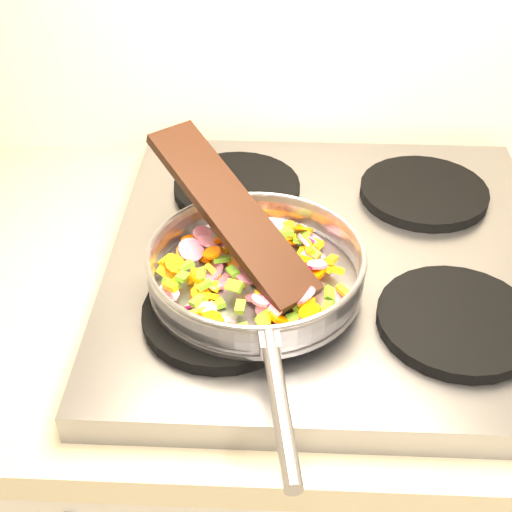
{
  "coord_description": "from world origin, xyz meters",
  "views": [
    {
      "loc": [
        -0.77,
        0.9,
        1.53
      ],
      "look_at": [
        -0.8,
        1.57,
        1.0
      ],
      "focal_mm": 50.0,
      "sensor_mm": 36.0,
      "label": 1
    }
  ],
  "objects": [
    {
      "name": "wooden_spatula",
      "position": [
        -0.83,
        1.62,
        1.03
      ],
      "size": [
        0.23,
        0.25,
        0.12
      ],
      "primitive_type": "cube",
      "rotation": [
        0.0,
        -0.37,
        2.28
      ],
      "color": "black",
      "rests_on": "saute_pan"
    },
    {
      "name": "grate_fl",
      "position": [
        -0.84,
        1.52,
        0.95
      ],
      "size": [
        0.19,
        0.19,
        0.02
      ],
      "primitive_type": "cylinder",
      "color": "black",
      "rests_on": "cooktop"
    },
    {
      "name": "grate_fr",
      "position": [
        -0.56,
        1.52,
        0.95
      ],
      "size": [
        0.19,
        0.19,
        0.02
      ],
      "primitive_type": "cylinder",
      "color": "black",
      "rests_on": "cooktop"
    },
    {
      "name": "grate_bl",
      "position": [
        -0.84,
        1.81,
        0.95
      ],
      "size": [
        0.19,
        0.19,
        0.02
      ],
      "primitive_type": "cylinder",
      "color": "black",
      "rests_on": "cooktop"
    },
    {
      "name": "vegetable_heap",
      "position": [
        -0.8,
        1.57,
        0.97
      ],
      "size": [
        0.24,
        0.26,
        0.05
      ],
      "color": "#E11664",
      "rests_on": "saute_pan"
    },
    {
      "name": "saute_pan",
      "position": [
        -0.8,
        1.57,
        0.98
      ],
      "size": [
        0.3,
        0.47,
        0.05
      ],
      "rotation": [
        0.0,
        0.0,
        0.15
      ],
      "color": "#9E9EA5",
      "rests_on": "grate_fl"
    },
    {
      "name": "cooktop",
      "position": [
        -0.7,
        1.67,
        0.92
      ],
      "size": [
        0.6,
        0.6,
        0.04
      ],
      "primitive_type": "cube",
      "color": "#939399",
      "rests_on": "counter_top"
    },
    {
      "name": "grate_br",
      "position": [
        -0.56,
        1.81,
        0.95
      ],
      "size": [
        0.19,
        0.19,
        0.02
      ],
      "primitive_type": "cylinder",
      "color": "black",
      "rests_on": "cooktop"
    }
  ]
}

